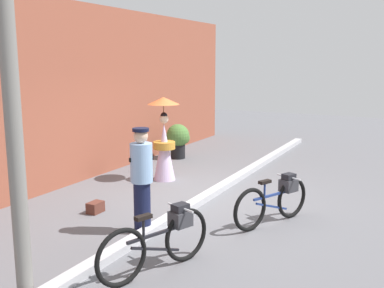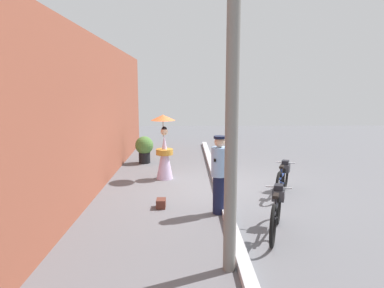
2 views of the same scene
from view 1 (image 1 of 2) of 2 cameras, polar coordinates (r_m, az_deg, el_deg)
name	(u,v)px [view 1 (image 1 of 2)]	position (r m, az deg, el deg)	size (l,w,h in m)	color
ground_plane	(206,199)	(8.71, 1.81, -7.04)	(30.00, 30.00, 0.00)	slate
building_wall	(73,93)	(10.15, -14.88, 6.25)	(14.00, 0.40, 3.87)	brown
sidewalk_curb	(206,196)	(8.69, 1.82, -6.67)	(14.00, 0.20, 0.12)	#B2B2B7
bicycle_near_officer	(161,239)	(5.76, -4.00, -11.95)	(1.66, 0.69, 0.81)	black
bicycle_far_side	(275,199)	(7.48, 10.53, -6.89)	(1.57, 0.77, 0.78)	black
person_officer	(142,178)	(6.90, -6.43, -4.28)	(0.34, 0.34, 1.64)	#141938
person_with_parasol	(164,141)	(9.94, -3.57, 0.41)	(0.71, 0.71, 1.85)	silver
potted_plant_by_door	(179,139)	(12.21, -1.73, 0.70)	(0.64, 0.63, 0.94)	black
backpack_on_pavement	(96,207)	(8.11, -12.17, -7.86)	(0.29, 0.20, 0.19)	#592D23
utility_pole	(10,83)	(5.02, -22.11, 7.17)	(0.18, 0.18, 4.80)	slate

